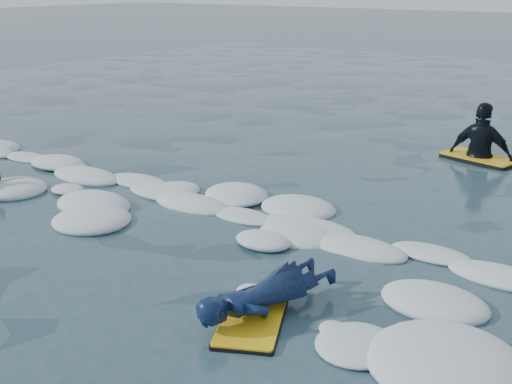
{
  "coord_description": "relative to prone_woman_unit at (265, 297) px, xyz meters",
  "views": [
    {
      "loc": [
        5.04,
        -4.94,
        3.01
      ],
      "look_at": [
        0.42,
        1.6,
        0.34
      ],
      "focal_mm": 45.0,
      "sensor_mm": 36.0,
      "label": 1
    }
  ],
  "objects": [
    {
      "name": "ground",
      "position": [
        -2.03,
        0.54,
        -0.2
      ],
      "size": [
        120.0,
        120.0,
        0.0
      ],
      "primitive_type": "plane",
      "color": "#1B3742",
      "rests_on": "ground"
    },
    {
      "name": "waiting_rider_unit",
      "position": [
        -0.0,
        6.59,
        -0.12
      ],
      "size": [
        1.38,
        0.96,
        1.87
      ],
      "rotation": [
        0.0,
        0.0,
        -0.24
      ],
      "color": "black",
      "rests_on": "ground"
    },
    {
      "name": "foam_band",
      "position": [
        -2.03,
        1.57,
        -0.2
      ],
      "size": [
        12.0,
        3.1,
        0.3
      ],
      "primitive_type": null,
      "color": "silver",
      "rests_on": "ground"
    },
    {
      "name": "prone_woman_unit",
      "position": [
        0.0,
        0.0,
        0.0
      ],
      "size": [
        0.95,
        1.65,
        0.4
      ],
      "rotation": [
        0.0,
        0.0,
        2.01
      ],
      "color": "black",
      "rests_on": "ground"
    }
  ]
}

